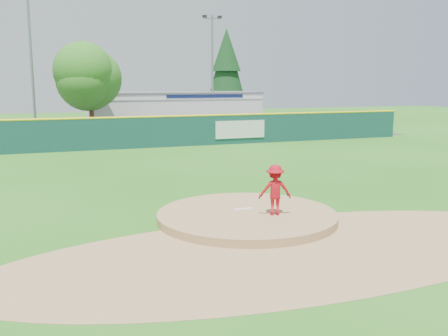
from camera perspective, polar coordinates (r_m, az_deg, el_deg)
name	(u,v)px	position (r m, az deg, el deg)	size (l,w,h in m)	color
ground	(247,220)	(15.39, 2.62, -5.96)	(120.00, 120.00, 0.00)	#286B19
pitchers_mound	(247,220)	(15.39, 2.62, -5.96)	(5.50, 5.50, 0.50)	#9E774C
pitching_rubber	(243,209)	(15.59, 2.20, -4.73)	(0.60, 0.15, 0.04)	white
infield_dirt_arc	(294,250)	(12.81, 7.97, -9.29)	(15.40, 15.40, 0.01)	#9E774C
parking_lot	(116,135)	(41.25, -12.29, 3.73)	(44.00, 16.00, 0.02)	#38383A
pitcher	(275,190)	(14.94, 5.84, -2.51)	(0.97, 0.56, 1.51)	#AE0E1A
van	(184,129)	(36.46, -4.64, 4.41)	(2.59, 5.62, 1.56)	silver
pool_building_grp	(172,110)	(47.19, -5.99, 6.65)	(15.20, 8.20, 3.31)	silver
fence_banners	(103,134)	(31.92, -13.71, 3.77)	(22.11, 0.04, 1.20)	#500B0F
outfield_fence	(136,132)	(32.30, -10.03, 4.13)	(40.00, 0.14, 2.07)	#133E3A
deciduous_tree	(90,77)	(38.81, -15.07, 9.98)	(5.60, 5.60, 7.36)	#382314
conifer_tree	(226,69)	(53.10, 0.28, 11.22)	(4.40, 4.40, 9.50)	#382314
light_pole_left	(31,57)	(40.66, -21.18, 11.76)	(1.75, 0.25, 11.00)	gray
light_pole_right	(212,67)	(45.15, -1.34, 11.48)	(1.75, 0.25, 10.00)	gray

